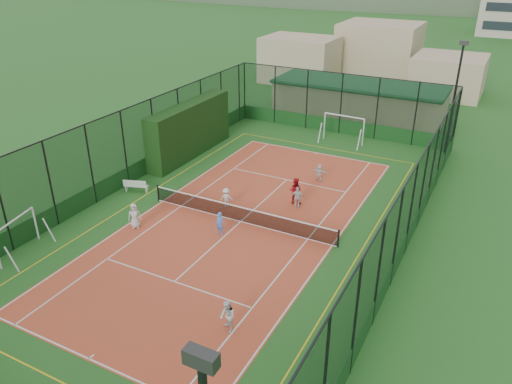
{
  "coord_description": "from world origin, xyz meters",
  "views": [
    {
      "loc": [
        12.17,
        -21.54,
        14.07
      ],
      "look_at": [
        0.13,
        1.64,
        1.2
      ],
      "focal_mm": 35.0,
      "sensor_mm": 36.0,
      "label": 1
    }
  ],
  "objects_px": {
    "child_near_left": "(135,216)",
    "child_far_back": "(319,172)",
    "child_near_mid": "(220,224)",
    "coach": "(295,191)",
    "child_near_right": "(227,316)",
    "futsal_goal_far": "(343,129)",
    "child_far_right": "(298,197)",
    "white_bench": "(136,185)",
    "floodlight_ne": "(454,99)",
    "clubhouse": "(358,100)",
    "futsal_goal_near": "(17,237)",
    "child_far_left": "(226,198)"
  },
  "relations": [
    {
      "from": "clubhouse",
      "to": "child_far_back",
      "type": "relative_size",
      "value": 13.16
    },
    {
      "from": "child_near_left",
      "to": "child_far_left",
      "type": "bearing_deg",
      "value": 14.5
    },
    {
      "from": "clubhouse",
      "to": "futsal_goal_near",
      "type": "bearing_deg",
      "value": -105.65
    },
    {
      "from": "child_near_mid",
      "to": "coach",
      "type": "height_order",
      "value": "coach"
    },
    {
      "from": "futsal_goal_far",
      "to": "child_far_right",
      "type": "xyz_separation_m",
      "value": [
        1.2,
        -11.99,
        -0.4
      ]
    },
    {
      "from": "child_far_right",
      "to": "coach",
      "type": "relative_size",
      "value": 0.82
    },
    {
      "from": "futsal_goal_far",
      "to": "child_near_right",
      "type": "bearing_deg",
      "value": -80.1
    },
    {
      "from": "clubhouse",
      "to": "child_far_right",
      "type": "xyz_separation_m",
      "value": [
        2.18,
        -18.95,
        -0.88
      ]
    },
    {
      "from": "child_near_left",
      "to": "clubhouse",
      "type": "bearing_deg",
      "value": 39.68
    },
    {
      "from": "futsal_goal_near",
      "to": "child_far_right",
      "type": "relative_size",
      "value": 2.17
    },
    {
      "from": "white_bench",
      "to": "clubhouse",
      "type": "bearing_deg",
      "value": 51.15
    },
    {
      "from": "floodlight_ne",
      "to": "child_far_left",
      "type": "xyz_separation_m",
      "value": [
        -10.24,
        -15.4,
        -3.51
      ]
    },
    {
      "from": "clubhouse",
      "to": "child_near_mid",
      "type": "height_order",
      "value": "clubhouse"
    },
    {
      "from": "child_near_left",
      "to": "child_near_right",
      "type": "relative_size",
      "value": 1.01
    },
    {
      "from": "futsal_goal_far",
      "to": "coach",
      "type": "relative_size",
      "value": 2.03
    },
    {
      "from": "child_far_back",
      "to": "child_near_mid",
      "type": "bearing_deg",
      "value": 75.56
    },
    {
      "from": "futsal_goal_far",
      "to": "white_bench",
      "type": "bearing_deg",
      "value": -118.18
    },
    {
      "from": "white_bench",
      "to": "child_far_right",
      "type": "xyz_separation_m",
      "value": [
        9.98,
        2.68,
        0.26
      ]
    },
    {
      "from": "child_near_left",
      "to": "child_far_left",
      "type": "xyz_separation_m",
      "value": [
        3.25,
        4.45,
        -0.12
      ]
    },
    {
      "from": "white_bench",
      "to": "child_far_left",
      "type": "xyz_separation_m",
      "value": [
        6.16,
        0.82,
        0.19
      ]
    },
    {
      "from": "child_near_mid",
      "to": "child_near_right",
      "type": "bearing_deg",
      "value": -55.21
    },
    {
      "from": "floodlight_ne",
      "to": "child_near_right",
      "type": "distance_m",
      "value": 25.37
    },
    {
      "from": "coach",
      "to": "child_near_mid",
      "type": "bearing_deg",
      "value": 62.07
    },
    {
      "from": "white_bench",
      "to": "coach",
      "type": "height_order",
      "value": "coach"
    },
    {
      "from": "white_bench",
      "to": "child_near_right",
      "type": "bearing_deg",
      "value": -54.94
    },
    {
      "from": "child_near_left",
      "to": "futsal_goal_far",
      "type": "bearing_deg",
      "value": 32.84
    },
    {
      "from": "clubhouse",
      "to": "child_near_right",
      "type": "bearing_deg",
      "value": -82.63
    },
    {
      "from": "futsal_goal_far",
      "to": "floodlight_ne",
      "type": "bearing_deg",
      "value": 14.27
    },
    {
      "from": "floodlight_ne",
      "to": "child_near_mid",
      "type": "bearing_deg",
      "value": -115.95
    },
    {
      "from": "futsal_goal_near",
      "to": "child_near_right",
      "type": "relative_size",
      "value": 2.05
    },
    {
      "from": "futsal_goal_far",
      "to": "child_far_back",
      "type": "bearing_deg",
      "value": -80.21
    },
    {
      "from": "child_near_mid",
      "to": "child_near_left",
      "type": "bearing_deg",
      "value": -160.18
    },
    {
      "from": "child_near_left",
      "to": "child_far_right",
      "type": "distance_m",
      "value": 9.48
    },
    {
      "from": "child_near_left",
      "to": "child_far_back",
      "type": "xyz_separation_m",
      "value": [
        6.84,
        10.56,
        -0.15
      ]
    },
    {
      "from": "child_far_back",
      "to": "white_bench",
      "type": "bearing_deg",
      "value": 35.04
    },
    {
      "from": "child_far_left",
      "to": "child_near_right",
      "type": "bearing_deg",
      "value": 96.98
    },
    {
      "from": "white_bench",
      "to": "futsal_goal_far",
      "type": "xyz_separation_m",
      "value": [
        8.79,
        14.67,
        0.66
      ]
    },
    {
      "from": "child_near_mid",
      "to": "futsal_goal_near",
      "type": "bearing_deg",
      "value": -140.8
    },
    {
      "from": "futsal_goal_far",
      "to": "child_far_left",
      "type": "bearing_deg",
      "value": -98.0
    },
    {
      "from": "futsal_goal_near",
      "to": "child_far_back",
      "type": "relative_size",
      "value": 2.56
    },
    {
      "from": "floodlight_ne",
      "to": "child_far_back",
      "type": "bearing_deg",
      "value": -125.62
    },
    {
      "from": "futsal_goal_near",
      "to": "child_near_mid",
      "type": "height_order",
      "value": "futsal_goal_near"
    },
    {
      "from": "child_near_right",
      "to": "child_far_back",
      "type": "height_order",
      "value": "child_near_right"
    },
    {
      "from": "futsal_goal_far",
      "to": "child_far_left",
      "type": "xyz_separation_m",
      "value": [
        -2.63,
        -13.85,
        -0.47
      ]
    },
    {
      "from": "child_near_left",
      "to": "child_near_right",
      "type": "distance_m",
      "value": 10.03
    },
    {
      "from": "child_far_left",
      "to": "white_bench",
      "type": "bearing_deg",
      "value": -16.16
    },
    {
      "from": "white_bench",
      "to": "child_near_right",
      "type": "distance_m",
      "value": 14.44
    },
    {
      "from": "coach",
      "to": "child_far_back",
      "type": "bearing_deg",
      "value": -97.65
    },
    {
      "from": "white_bench",
      "to": "futsal_goal_near",
      "type": "height_order",
      "value": "futsal_goal_near"
    },
    {
      "from": "child_near_left",
      "to": "child_far_back",
      "type": "height_order",
      "value": "child_near_left"
    }
  ]
}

